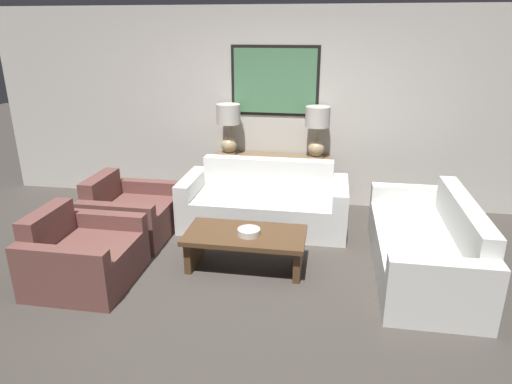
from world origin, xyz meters
The scene contains 11 objects.
ground_plane centered at (0.00, 0.00, 0.00)m, with size 20.00×20.00×0.00m, color #3D3833.
back_wall centered at (0.00, 2.50, 1.33)m, with size 8.02×0.12×2.65m.
console_table centered at (0.00, 2.23, 0.36)m, with size 1.59×0.38×0.73m.
table_lamp_left centered at (-0.59, 2.23, 1.16)m, with size 0.32×0.32×0.69m.
table_lamp_right centered at (0.59, 2.23, 1.16)m, with size 0.32×0.32×0.69m.
couch_by_back_wall centered at (0.00, 1.55, 0.27)m, with size 2.03×0.90×0.79m.
couch_by_side centered at (1.79, 0.65, 0.27)m, with size 0.90×2.03×0.79m.
coffee_table centered at (-0.03, 0.45, 0.29)m, with size 1.23×0.63×0.39m.
decorative_bowl centered at (0.01, 0.41, 0.42)m, with size 0.23×0.23×0.07m.
armchair_near_back_wall centered at (-1.54, 0.99, 0.26)m, with size 0.91×0.97×0.74m.
armchair_near_camera centered at (-1.54, -0.09, 0.26)m, with size 0.91×0.97×0.74m.
Camera 1 is at (0.78, -3.72, 2.37)m, focal length 32.00 mm.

